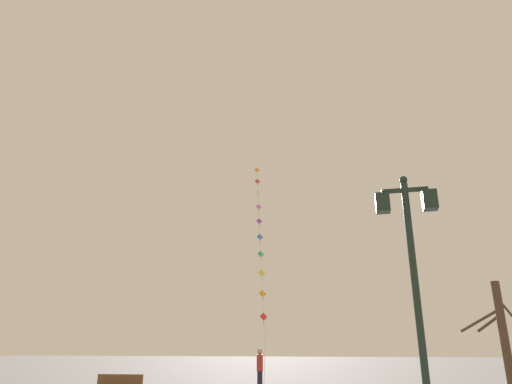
% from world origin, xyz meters
% --- Properties ---
extents(twin_lantern_lamp_post, '(1.20, 0.28, 5.13)m').
position_xyz_m(twin_lantern_lamp_post, '(2.16, 8.36, 3.53)').
color(twin_lantern_lamp_post, '#1E2D23').
rests_on(twin_lantern_lamp_post, ground_plane).
extents(kite_train, '(2.70, 9.51, 13.85)m').
position_xyz_m(kite_train, '(-4.24, 23.93, 7.45)').
color(kite_train, brown).
rests_on(kite_train, ground_plane).
extents(kite_flyer, '(0.32, 0.63, 1.71)m').
position_xyz_m(kite_flyer, '(-2.90, 17.52, 0.90)').
color(kite_flyer, '#1E1E2D').
rests_on(kite_flyer, ground_plane).
extents(bare_tree, '(1.91, 1.20, 4.02)m').
position_xyz_m(bare_tree, '(5.89, 17.20, 2.07)').
color(bare_tree, '#4C3826').
rests_on(bare_tree, ground_plane).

